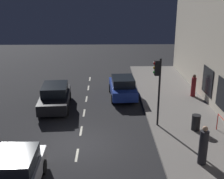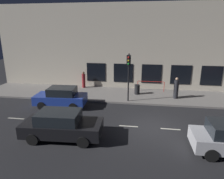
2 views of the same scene
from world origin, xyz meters
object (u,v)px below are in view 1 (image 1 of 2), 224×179
object	(u,v)px
pedestrian_0	(193,86)
pedestrian_1	(203,146)
parked_car_0	(15,174)
parked_car_3	(123,87)
parked_car_1	(55,97)
traffic_light	(158,78)
trash_bin	(196,122)

from	to	relation	value
pedestrian_0	pedestrian_1	size ratio (longest dim) A/B	0.90
parked_car_0	parked_car_3	size ratio (longest dim) A/B	0.95
parked_car_3	pedestrian_0	xyz separation A→B (m)	(5.22, -0.31, 0.14)
parked_car_3	pedestrian_1	xyz separation A→B (m)	(3.07, -9.22, 0.22)
parked_car_3	pedestrian_0	size ratio (longest dim) A/B	2.43
parked_car_1	pedestrian_0	world-z (taller)	pedestrian_0
traffic_light	parked_car_3	world-z (taller)	traffic_light
pedestrian_0	trash_bin	xyz separation A→B (m)	(-1.44, -5.53, -0.33)
parked_car_3	trash_bin	distance (m)	6.96
trash_bin	parked_car_3	bearing A→B (deg)	122.88
traffic_light	parked_car_0	world-z (taller)	traffic_light
pedestrian_0	pedestrian_1	xyz separation A→B (m)	(-2.15, -8.90, 0.07)
traffic_light	parked_car_0	distance (m)	8.84
parked_car_3	pedestrian_0	world-z (taller)	pedestrian_0
parked_car_1	parked_car_3	distance (m)	5.10
parked_car_0	trash_bin	bearing A→B (deg)	-150.94
traffic_light	parked_car_3	xyz separation A→B (m)	(-1.61, 5.17, -2.24)
traffic_light	parked_car_3	distance (m)	5.86
parked_car_3	trash_bin	bearing A→B (deg)	-60.02
parked_car_1	trash_bin	distance (m)	9.34
pedestrian_0	trash_bin	world-z (taller)	pedestrian_0
parked_car_0	trash_bin	xyz separation A→B (m)	(8.64, 4.92, -0.19)
parked_car_0	parked_car_1	world-z (taller)	same
parked_car_0	traffic_light	bearing A→B (deg)	-139.78
pedestrian_1	parked_car_0	bearing A→B (deg)	-152.40
parked_car_1	traffic_light	bearing A→B (deg)	149.74
traffic_light	parked_car_0	bearing A→B (deg)	-139.16
parked_car_0	pedestrian_0	xyz separation A→B (m)	(10.08, 10.45, 0.14)
parked_car_3	parked_car_0	bearing A→B (deg)	-117.19
parked_car_3	trash_bin	xyz separation A→B (m)	(3.78, -5.84, -0.19)
parked_car_3	parked_car_1	bearing A→B (deg)	-160.42
pedestrian_1	parked_car_1	bearing A→B (deg)	153.51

